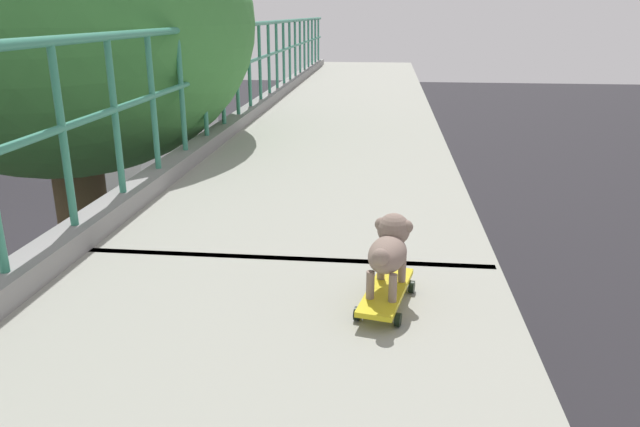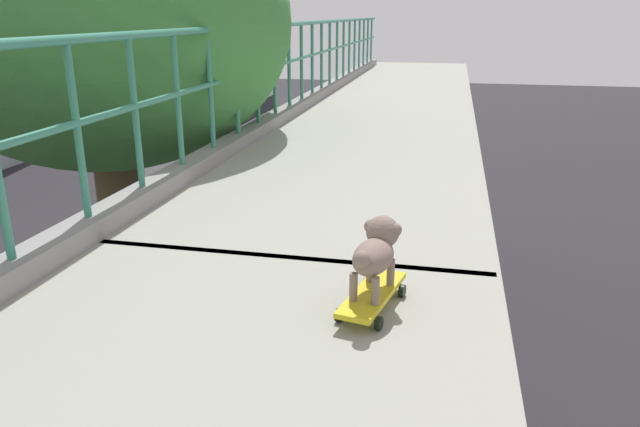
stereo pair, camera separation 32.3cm
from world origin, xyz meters
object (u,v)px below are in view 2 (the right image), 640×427
Objects in this scene: toy_skateboard at (372,295)px; small_dog at (376,249)px; car_grey_fifth at (180,251)px; city_bus at (218,125)px.

small_dog is (0.01, 0.03, 0.21)m from toy_skateboard.
small_dog reaches higher than toy_skateboard.
car_grey_fifth is 7.42× the size of toy_skateboard.
city_bus is 25.16m from small_dog.
toy_skateboard reaches higher than city_bus.
city_bus is at bearing 113.44° from toy_skateboard.
car_grey_fifth is at bearing -73.40° from city_bus.
city_bus is at bearing 106.60° from car_grey_fifth.
small_dog is (6.37, -10.93, 4.89)m from car_grey_fifth.
small_dog is (9.91, -22.81, 3.80)m from city_bus.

